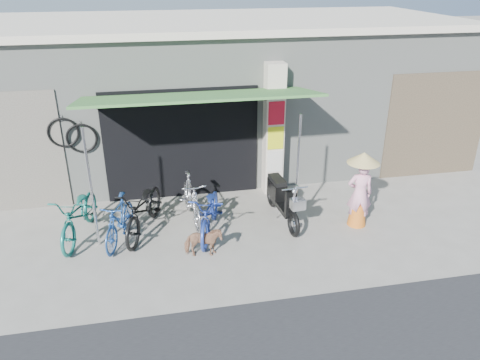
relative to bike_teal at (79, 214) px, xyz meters
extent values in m
plane|color=gray|center=(3.33, -1.11, -0.50)|extent=(80.00, 80.00, 0.00)
cube|color=gray|center=(3.33, 3.99, 1.25)|extent=(12.00, 5.00, 3.50)
cube|color=beige|center=(3.33, 3.99, 3.08)|extent=(12.30, 5.30, 0.16)
cube|color=black|center=(2.13, 1.47, 0.75)|extent=(3.40, 0.06, 2.50)
cube|color=black|center=(2.13, 1.48, 0.05)|extent=(3.06, 0.04, 1.10)
torus|color=black|center=(0.03, 1.43, 1.05)|extent=(0.65, 0.05, 0.65)
cylinder|color=silver|center=(0.03, 1.45, 1.37)|extent=(0.02, 0.02, 0.12)
torus|color=black|center=(-0.32, 1.43, 1.20)|extent=(0.65, 0.05, 0.65)
cylinder|color=silver|center=(-0.32, 1.45, 1.52)|extent=(0.02, 0.02, 0.12)
cube|color=beige|center=(4.18, 1.34, 1.00)|extent=(0.42, 0.42, 3.00)
cube|color=#B80D20|center=(4.18, 1.12, 1.45)|extent=(0.36, 0.02, 0.52)
cube|color=#CCD217|center=(4.18, 1.12, 0.88)|extent=(0.36, 0.02, 0.52)
cube|color=beige|center=(4.18, 1.12, 0.32)|extent=(0.36, 0.02, 0.50)
cube|color=#35672E|center=(2.43, 0.54, 2.05)|extent=(4.60, 1.88, 0.35)
cylinder|color=silver|center=(0.33, -0.36, 0.68)|extent=(0.05, 0.05, 2.36)
cylinder|color=silver|center=(4.23, -0.36, 0.68)|extent=(0.05, 0.05, 2.36)
cube|color=brown|center=(8.33, 1.48, 0.80)|extent=(2.60, 0.06, 2.60)
imported|color=#17695D|center=(0.00, 0.00, 0.00)|extent=(1.05, 2.01, 1.01)
imported|color=navy|center=(0.76, -0.31, -0.04)|extent=(0.86, 1.58, 0.92)
imported|color=black|center=(1.23, -0.04, 0.01)|extent=(1.29, 2.06, 1.02)
imported|color=#B6B5BA|center=(2.18, 0.21, 0.00)|extent=(0.64, 1.73, 1.01)
imported|color=#203895|center=(2.49, -0.36, -0.03)|extent=(1.13, 1.92, 0.95)
imported|color=#998251|center=(2.25, -1.13, -0.21)|extent=(0.72, 0.38, 0.59)
torus|color=black|center=(4.07, -0.76, -0.24)|extent=(0.13, 0.54, 0.53)
torus|color=black|center=(3.98, 0.54, -0.24)|extent=(0.13, 0.54, 0.53)
cube|color=black|center=(4.02, -0.11, -0.16)|extent=(0.29, 0.96, 0.10)
cube|color=black|center=(4.00, 0.24, 0.06)|extent=(0.30, 0.57, 0.34)
cube|color=black|center=(4.00, 0.24, 0.27)|extent=(0.28, 0.57, 0.09)
cube|color=black|center=(4.06, -0.56, 0.12)|extent=(0.23, 0.12, 0.56)
cylinder|color=silver|center=(4.07, -0.73, 0.52)|extent=(0.52, 0.07, 0.03)
cube|color=silver|center=(4.08, -0.91, 0.28)|extent=(0.27, 0.22, 0.20)
imported|color=pink|center=(5.49, -0.58, 0.20)|extent=(0.57, 0.42, 1.41)
cone|color=#C3611B|center=(5.49, -0.58, -0.27)|extent=(0.38, 0.38, 0.46)
cone|color=tan|center=(5.49, -0.58, 0.98)|extent=(0.64, 0.64, 0.22)
camera|label=1|loc=(1.51, -8.35, 4.35)|focal=35.00mm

